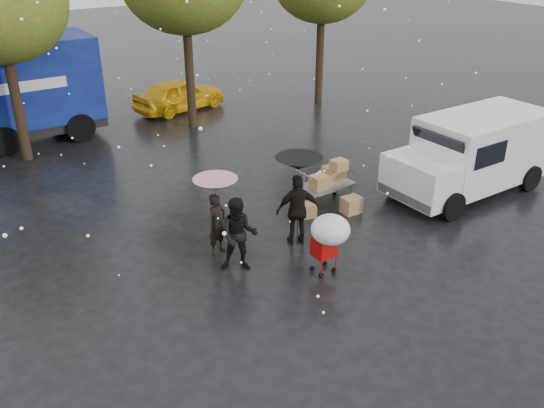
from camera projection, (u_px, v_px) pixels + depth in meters
ground at (293, 262)px, 13.09m from camera, size 90.00×90.00×0.00m
person_pink at (217, 224)px, 13.16m from camera, size 0.64×0.53×1.49m
person_middle at (239, 235)px, 12.47m from camera, size 1.06×1.00×1.72m
person_black at (298, 210)px, 13.50m from camera, size 1.12×0.78×1.76m
umbrella_pink at (215, 185)px, 12.73m from camera, size 1.01×1.01×1.88m
umbrella_black at (299, 163)px, 12.98m from camera, size 1.09×1.09×2.21m
vendor_cart at (329, 179)px, 15.53m from camera, size 1.52×0.80×1.27m
shopping_cart at (329, 233)px, 12.15m from camera, size 0.84×0.84×1.46m
white_van at (473, 153)px, 16.09m from camera, size 4.91×2.18×2.20m
box_ground_near at (351, 205)px, 15.24m from camera, size 0.50×0.41×0.44m
box_ground_far at (306, 210)px, 15.05m from camera, size 0.57×0.50×0.37m
yellow_taxi at (179, 94)px, 23.38m from camera, size 4.06×2.22×1.31m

